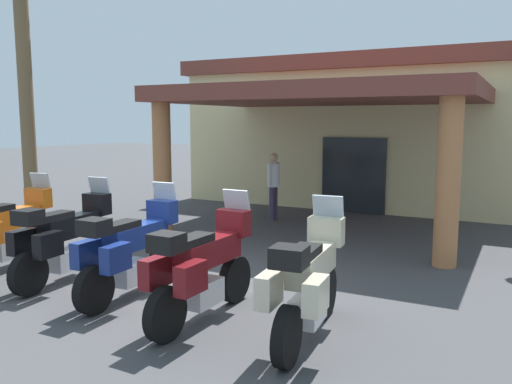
# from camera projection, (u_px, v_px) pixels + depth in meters

# --- Properties ---
(ground_plane) EXTENTS (80.00, 80.00, 0.00)m
(ground_plane) POSITION_uv_depth(u_px,v_px,m) (180.00, 291.00, 7.91)
(ground_plane) COLOR #424244
(motel_building) EXTENTS (11.64, 11.53, 4.43)m
(motel_building) POSITION_uv_depth(u_px,v_px,m) (380.00, 130.00, 16.86)
(motel_building) COLOR beige
(motel_building) RESTS_ON ground_plane
(motorcycle_orange) EXTENTS (0.84, 2.20, 1.61)m
(motorcycle_orange) POSITION_uv_depth(u_px,v_px,m) (6.00, 230.00, 8.95)
(motorcycle_orange) COLOR black
(motorcycle_orange) RESTS_ON ground_plane
(motorcycle_black) EXTENTS (0.74, 2.21, 1.61)m
(motorcycle_black) POSITION_uv_depth(u_px,v_px,m) (65.00, 239.00, 8.28)
(motorcycle_black) COLOR black
(motorcycle_black) RESTS_ON ground_plane
(motorcycle_blue) EXTENTS (0.72, 2.21, 1.61)m
(motorcycle_blue) POSITION_uv_depth(u_px,v_px,m) (130.00, 250.00, 7.55)
(motorcycle_blue) COLOR black
(motorcycle_blue) RESTS_ON ground_plane
(motorcycle_maroon) EXTENTS (0.70, 2.21, 1.61)m
(motorcycle_maroon) POSITION_uv_depth(u_px,v_px,m) (202.00, 268.00, 6.66)
(motorcycle_maroon) COLOR black
(motorcycle_maroon) RESTS_ON ground_plane
(motorcycle_cream) EXTENTS (0.78, 2.21, 1.61)m
(motorcycle_cream) POSITION_uv_depth(u_px,v_px,m) (308.00, 282.00, 6.06)
(motorcycle_cream) COLOR black
(motorcycle_cream) RESTS_ON ground_plane
(pedestrian) EXTENTS (0.32, 0.53, 1.74)m
(pedestrian) POSITION_uv_depth(u_px,v_px,m) (273.00, 181.00, 13.54)
(pedestrian) COLOR #3F334C
(pedestrian) RESTS_ON ground_plane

